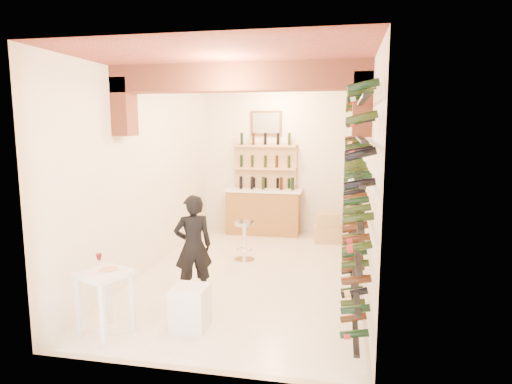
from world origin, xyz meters
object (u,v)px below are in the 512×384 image
Objects in this scene: tasting_table at (105,283)px; chrome_barstool at (245,238)px; person at (193,246)px; back_counter at (263,210)px; crate_lower at (327,234)px; wine_rack at (351,182)px; white_stool at (190,307)px.

tasting_table is 3.20m from chrome_barstool.
back_counter is at bearing -124.10° from person.
tasting_table is 1.28× the size of chrome_barstool.
crate_lower is at bearing -17.37° from back_counter.
back_counter is 5.15m from tasting_table.
person is 2.05× the size of chrome_barstool.
crate_lower is at bearing 100.26° from wine_rack.
back_counter reaches higher than tasting_table.
person is at bearing 106.77° from white_stool.
crate_lower is (1.41, 1.57, -0.25)m from chrome_barstool.
tasting_table is at bearing -116.95° from crate_lower.
white_stool is at bearing 77.25° from person.
chrome_barstool is 1.30× the size of crate_lower.
person is at bearing 86.42° from tasting_table.
tasting_table is 0.62× the size of person.
person is 2.65× the size of crate_lower.
tasting_table is (-2.75, -2.42, -0.93)m from wine_rack.
tasting_table is 1.66× the size of crate_lower.
wine_rack is at bearing -79.74° from crate_lower.
back_counter is 1.55m from crate_lower.
wine_rack reaches higher than back_counter.
wine_rack is 3.91× the size of person.
crate_lower is at bearing -146.94° from person.
person is 1.83m from chrome_barstool.
white_stool reaches higher than crate_lower.
chrome_barstool is at bearing 160.86° from wine_rack.
wine_rack is 3.35× the size of back_counter.
person is (0.61, 1.28, 0.11)m from tasting_table.
person is (-2.13, -1.15, -0.82)m from wine_rack.
wine_rack is 8.00× the size of chrome_barstool.
person is at bearing -117.42° from crate_lower.
tasting_table is 5.21m from crate_lower.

